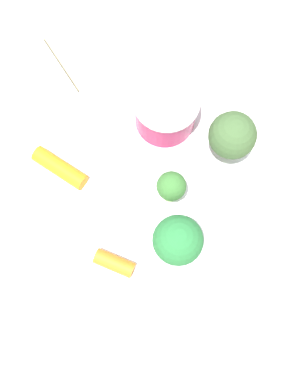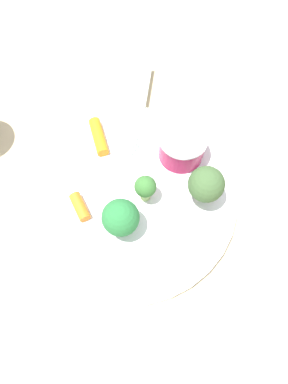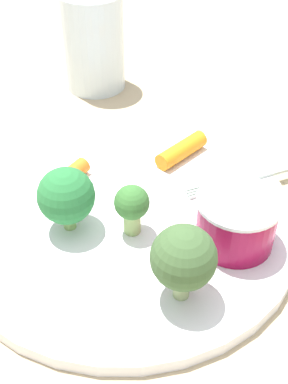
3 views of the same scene
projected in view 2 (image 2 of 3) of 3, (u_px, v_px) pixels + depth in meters
The scene contains 9 objects.
ground_plane at pixel (129, 196), 0.46m from camera, with size 2.40×2.40×0.00m, color tan.
plate at pixel (129, 194), 0.45m from camera, with size 0.29×0.29×0.01m, color white.
sauce_cup at pixel (182, 147), 0.45m from camera, with size 0.06×0.06×0.04m.
broccoli_floret_0 at pixel (206, 185), 0.41m from camera, with size 0.05×0.05×0.06m.
broccoli_floret_1 at pixel (145, 188), 0.42m from camera, with size 0.03×0.03×0.04m.
broccoli_floret_2 at pixel (121, 218), 0.39m from camera, with size 0.05×0.05×0.06m.
carrot_stick_0 at pixel (80, 206), 0.43m from camera, with size 0.01×0.01×0.04m, color orange.
carrot_stick_1 at pixel (99, 137), 0.47m from camera, with size 0.02×0.02×0.06m, color orange.
fork at pixel (143, 109), 0.50m from camera, with size 0.09×0.16×0.00m.
Camera 2 is at (0.05, 0.18, 0.42)m, focal length 31.20 mm.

